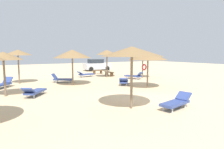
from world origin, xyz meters
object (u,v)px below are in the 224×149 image
(lounger_6, at_px, (2,84))
(lounger_0, at_px, (124,81))
(lounger_7, at_px, (176,102))
(parked_car, at_px, (97,65))
(parasol_2, at_px, (3,56))
(lounger_2, at_px, (34,91))
(parasol_4, at_px, (72,54))
(parasol_5, at_px, (107,53))
(lounger_5, at_px, (85,74))
(parasol_0, at_px, (148,56))
(parasol_6, at_px, (18,53))
(parasol_1, at_px, (143,55))
(parasol_7, at_px, (132,52))
(lounger_4, at_px, (62,79))
(lounger_1, at_px, (134,76))
(bench_0, at_px, (109,73))
(bench_1, at_px, (98,71))

(lounger_6, bearing_deg, lounger_0, -22.39)
(lounger_7, height_order, parked_car, parked_car)
(parasol_2, bearing_deg, lounger_2, -33.01)
(parasol_4, relative_size, parasol_5, 1.02)
(lounger_5, height_order, lounger_6, lounger_6)
(parasol_0, bearing_deg, parasol_2, 165.63)
(parasol_0, xyz_separation_m, parasol_6, (-8.01, 7.35, 0.22))
(parasol_2, distance_m, lounger_5, 10.42)
(parasol_1, height_order, parasol_7, parasol_7)
(lounger_4, bearing_deg, parasol_1, -7.32)
(lounger_4, height_order, lounger_7, lounger_4)
(lounger_6, bearing_deg, parasol_2, -88.79)
(parasol_6, relative_size, lounger_1, 1.48)
(lounger_7, distance_m, bench_0, 13.46)
(parasol_2, xyz_separation_m, parasol_4, (4.89, 1.70, 0.12))
(lounger_2, xyz_separation_m, lounger_5, (6.52, 7.27, -0.00))
(lounger_2, bearing_deg, parasol_6, 92.22)
(parasol_1, relative_size, parasol_7, 0.92)
(lounger_1, bearing_deg, parasol_5, 124.69)
(lounger_4, bearing_deg, parked_car, 48.26)
(parasol_0, relative_size, parasol_4, 0.95)
(parked_car, bearing_deg, parasol_1, -87.84)
(lounger_2, height_order, lounger_4, lounger_4)
(parasol_1, distance_m, parked_car, 10.26)
(lounger_2, bearing_deg, parasol_2, 146.99)
(lounger_2, xyz_separation_m, lounger_4, (3.08, 4.64, 0.01))
(parasol_0, relative_size, lounger_2, 1.51)
(parasol_4, xyz_separation_m, lounger_0, (3.65, -2.02, -2.24))
(parasol_6, bearing_deg, parked_car, 34.23)
(lounger_2, relative_size, parked_car, 0.47)
(lounger_7, bearing_deg, parasol_4, 102.09)
(bench_1, bearing_deg, parasol_5, -101.58)
(lounger_1, height_order, lounger_6, lounger_6)
(bench_0, distance_m, parked_car, 7.29)
(parasol_4, relative_size, bench_1, 1.95)
(parasol_6, height_order, lounger_6, parasol_6)
(lounger_0, xyz_separation_m, lounger_7, (-1.75, -6.85, -0.00))
(parasol_6, relative_size, lounger_5, 1.48)
(parasol_5, xyz_separation_m, lounger_0, (-1.28, -5.02, -2.37))
(lounger_6, distance_m, bench_1, 11.77)
(parasol_7, distance_m, bench_0, 13.28)
(lounger_2, distance_m, lounger_7, 8.15)
(lounger_6, bearing_deg, parasol_7, -61.48)
(lounger_0, bearing_deg, bench_0, 70.28)
(parasol_5, relative_size, lounger_2, 1.57)
(parasol_4, xyz_separation_m, bench_1, (5.67, 6.58, -2.21))
(lounger_5, xyz_separation_m, lounger_7, (-1.22, -13.47, 0.00))
(parasol_2, height_order, lounger_4, parasol_2)
(parasol_4, xyz_separation_m, parasol_7, (0.08, -7.74, 0.12))
(lounger_4, bearing_deg, parasol_7, -87.65)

